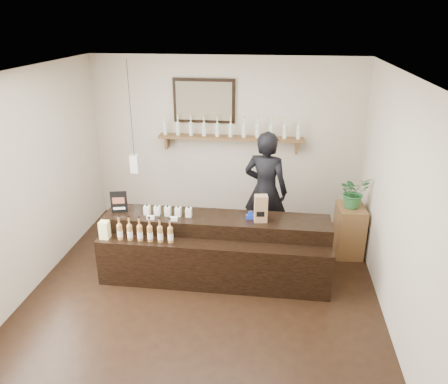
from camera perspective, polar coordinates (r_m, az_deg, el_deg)
ground at (r=5.76m, az=-2.97°, el=-13.89°), size 5.00×5.00×0.00m
room_shell at (r=4.95m, az=-3.36°, el=2.25°), size 5.00×5.00×5.00m
back_wall_decor at (r=7.21m, az=-1.15°, el=9.13°), size 2.66×0.96×1.69m
counter at (r=6.01m, az=-1.22°, el=-7.58°), size 3.06×0.81×1.00m
promo_sign at (r=6.12m, az=-13.56°, el=-1.29°), size 0.22×0.07×0.31m
paper_bag at (r=5.71m, az=4.83°, el=-2.17°), size 0.18×0.15×0.37m
tape_dispenser at (r=5.83m, az=3.49°, el=-3.14°), size 0.13×0.06×0.11m
side_cabinet at (r=6.83m, az=16.03°, el=-4.83°), size 0.42×0.55×0.77m
potted_plant at (r=6.58m, az=16.60°, el=0.01°), size 0.55×0.52×0.47m
shopkeeper at (r=6.56m, az=5.48°, el=1.13°), size 0.86×0.68×2.08m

